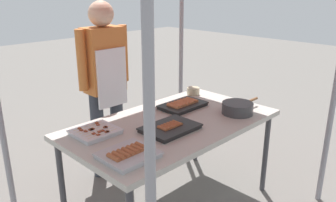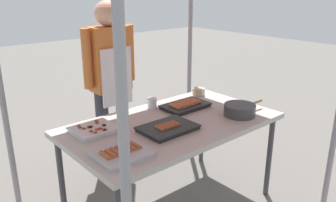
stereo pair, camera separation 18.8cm
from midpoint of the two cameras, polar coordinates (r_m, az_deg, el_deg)
stall_table at (r=2.62m, az=2.78°, el=-4.50°), size 1.60×0.90×0.75m
tray_grilled_sausages at (r=2.44m, az=2.20°, el=-4.48°), size 0.39×0.28×0.05m
tray_meat_skewers at (r=2.45m, az=-9.96°, el=-4.67°), size 0.29×0.26×0.04m
tray_pork_links at (r=2.88m, az=4.74°, el=-0.74°), size 0.39×0.25×0.05m
tray_spring_rolls at (r=2.10m, az=-5.18°, el=-8.53°), size 0.31×0.29×0.05m
cooking_wok at (r=2.78m, az=13.65°, el=-1.39°), size 0.41×0.25×0.09m
condiment_bowl at (r=3.23m, az=6.74°, el=1.53°), size 0.12×0.12×0.06m
drink_cup_near_edge at (r=2.87m, az=-0.76°, el=-0.34°), size 0.08×0.08×0.08m
vendor_woman at (r=3.16m, az=-7.75°, el=4.21°), size 0.52×0.23×1.60m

